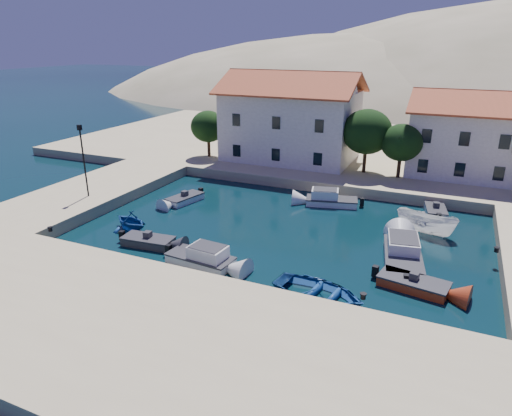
# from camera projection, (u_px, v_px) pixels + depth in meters

# --- Properties ---
(ground) EXTENTS (400.00, 400.00, 0.00)m
(ground) POSITION_uv_depth(u_px,v_px,m) (222.00, 291.00, 26.80)
(ground) COLOR black
(ground) RESTS_ON ground
(quay_south) EXTENTS (52.00, 12.00, 1.00)m
(quay_south) POSITION_uv_depth(u_px,v_px,m) (162.00, 341.00, 21.48)
(quay_south) COLOR tan
(quay_south) RESTS_ON ground
(quay_west) EXTENTS (8.00, 20.00, 1.00)m
(quay_west) POSITION_uv_depth(u_px,v_px,m) (92.00, 193.00, 42.44)
(quay_west) COLOR tan
(quay_west) RESTS_ON ground
(quay_north) EXTENTS (80.00, 36.00, 1.00)m
(quay_north) POSITION_uv_depth(u_px,v_px,m) (375.00, 151.00, 58.42)
(quay_north) COLOR tan
(quay_north) RESTS_ON ground
(hills) EXTENTS (254.00, 176.00, 99.00)m
(hills) POSITION_uv_depth(u_px,v_px,m) (486.00, 176.00, 132.96)
(hills) COLOR gray
(hills) RESTS_ON ground
(building_left) EXTENTS (14.70, 9.45, 9.70)m
(building_left) POSITION_uv_depth(u_px,v_px,m) (291.00, 115.00, 51.02)
(building_left) COLOR beige
(building_left) RESTS_ON quay_north
(building_mid) EXTENTS (10.50, 8.40, 8.30)m
(building_mid) POSITION_uv_depth(u_px,v_px,m) (465.00, 132.00, 45.26)
(building_mid) COLOR beige
(building_mid) RESTS_ON quay_north
(trees) EXTENTS (37.30, 5.30, 6.45)m
(trees) POSITION_uv_depth(u_px,v_px,m) (382.00, 137.00, 45.21)
(trees) COLOR #382314
(trees) RESTS_ON quay_north
(lamppost) EXTENTS (0.35, 0.25, 6.22)m
(lamppost) POSITION_uv_depth(u_px,v_px,m) (83.00, 154.00, 38.68)
(lamppost) COLOR black
(lamppost) RESTS_ON quay_west
(bollards) EXTENTS (29.36, 9.56, 0.30)m
(bollards) POSITION_uv_depth(u_px,v_px,m) (290.00, 255.00, 28.64)
(bollards) COLOR black
(bollards) RESTS_ON ground
(motorboat_grey_sw) EXTENTS (3.84, 1.97, 1.25)m
(motorboat_grey_sw) POSITION_uv_depth(u_px,v_px,m) (148.00, 241.00, 32.65)
(motorboat_grey_sw) COLOR #323136
(motorboat_grey_sw) RESTS_ON ground
(cabin_cruiser_south) EXTENTS (4.67, 2.33, 1.60)m
(cabin_cruiser_south) POSITION_uv_depth(u_px,v_px,m) (200.00, 258.00, 29.82)
(cabin_cruiser_south) COLOR white
(cabin_cruiser_south) RESTS_ON ground
(rowboat_south) EXTENTS (5.85, 4.57, 1.11)m
(rowboat_south) POSITION_uv_depth(u_px,v_px,m) (318.00, 298.00, 26.03)
(rowboat_south) COLOR #19468D
(rowboat_south) RESTS_ON ground
(motorboat_red_se) EXTENTS (4.24, 2.45, 1.25)m
(motorboat_red_se) POSITION_uv_depth(u_px,v_px,m) (413.00, 284.00, 26.95)
(motorboat_red_se) COLOR #9A3116
(motorboat_red_se) RESTS_ON ground
(cabin_cruiser_east) EXTENTS (3.34, 6.12, 1.60)m
(cabin_cruiser_east) POSITION_uv_depth(u_px,v_px,m) (403.00, 255.00, 30.19)
(cabin_cruiser_east) COLOR white
(cabin_cruiser_east) RESTS_ON ground
(boat_east) EXTENTS (5.08, 3.19, 1.84)m
(boat_east) POSITION_uv_depth(u_px,v_px,m) (425.00, 233.00, 34.85)
(boat_east) COLOR white
(boat_east) RESTS_ON ground
(motorboat_white_ne) EXTENTS (2.16, 3.62, 1.25)m
(motorboat_white_ne) POSITION_uv_depth(u_px,v_px,m) (435.00, 211.00, 38.49)
(motorboat_white_ne) COLOR white
(motorboat_white_ne) RESTS_ON ground
(rowboat_west) EXTENTS (3.97, 3.66, 1.74)m
(rowboat_west) POSITION_uv_depth(u_px,v_px,m) (132.00, 229.00, 35.53)
(rowboat_west) COLOR #19468D
(rowboat_west) RESTS_ON ground
(motorboat_white_west) EXTENTS (2.34, 3.83, 1.25)m
(motorboat_white_west) POSITION_uv_depth(u_px,v_px,m) (185.00, 199.00, 41.35)
(motorboat_white_west) COLOR white
(motorboat_white_west) RESTS_ON ground
(cabin_cruiser_north) EXTENTS (4.82, 2.90, 1.60)m
(cabin_cruiser_north) POSITION_uv_depth(u_px,v_px,m) (332.00, 200.00, 40.58)
(cabin_cruiser_north) COLOR white
(cabin_cruiser_north) RESTS_ON ground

